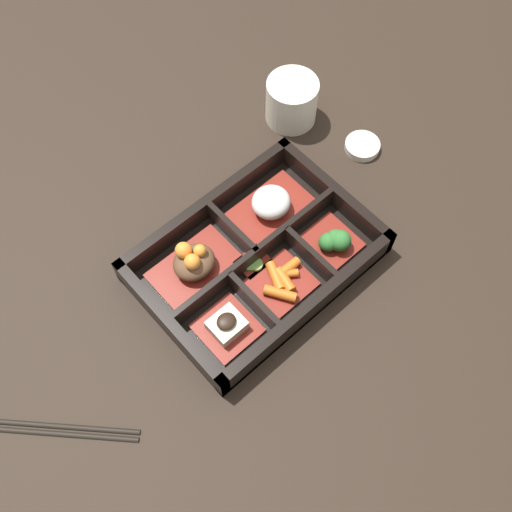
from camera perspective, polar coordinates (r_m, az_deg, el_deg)
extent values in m
plane|color=black|center=(0.84, 0.00, -0.79)|extent=(3.00, 3.00, 0.00)
cube|color=black|center=(0.83, 0.00, -0.64)|extent=(0.31, 0.22, 0.01)
cube|color=black|center=(0.79, 5.11, -5.09)|extent=(0.31, 0.01, 0.05)
cube|color=black|center=(0.86, -4.68, 4.53)|extent=(0.31, 0.01, 0.05)
cube|color=black|center=(0.78, -8.22, -6.58)|extent=(0.01, 0.22, 0.05)
cube|color=black|center=(0.87, 7.35, 5.76)|extent=(0.01, 0.22, 0.05)
cube|color=black|center=(0.82, 0.13, -0.20)|extent=(0.29, 0.01, 0.05)
cube|color=black|center=(0.79, -0.21, -4.60)|extent=(0.01, 0.09, 0.05)
cube|color=black|center=(0.82, 5.14, -0.16)|extent=(0.01, 0.09, 0.05)
cube|color=black|center=(0.83, -2.18, 2.07)|extent=(0.01, 0.10, 0.05)
cube|color=maroon|center=(0.82, -5.80, -1.18)|extent=(0.12, 0.08, 0.01)
ellipsoid|color=brown|center=(0.81, -5.91, -0.60)|extent=(0.06, 0.05, 0.03)
sphere|color=orange|center=(0.80, -6.93, 0.54)|extent=(0.02, 0.02, 0.02)
sphere|color=orange|center=(0.79, -5.37, 0.51)|extent=(0.02, 0.02, 0.02)
sphere|color=orange|center=(0.79, -6.09, -0.56)|extent=(0.02, 0.02, 0.02)
cube|color=maroon|center=(0.87, 1.41, 4.40)|extent=(0.12, 0.08, 0.01)
ellipsoid|color=silver|center=(0.85, 1.45, 5.13)|extent=(0.06, 0.05, 0.04)
cube|color=maroon|center=(0.79, -2.76, -6.89)|extent=(0.07, 0.07, 0.01)
cube|color=beige|center=(0.77, -2.80, -6.59)|extent=(0.04, 0.04, 0.02)
ellipsoid|color=black|center=(0.76, -2.84, -6.24)|extent=(0.03, 0.02, 0.01)
cube|color=maroon|center=(0.81, 2.45, -2.60)|extent=(0.08, 0.07, 0.01)
cylinder|color=#D1661E|center=(0.81, 2.80, -1.71)|extent=(0.04, 0.03, 0.01)
cylinder|color=#D1661E|center=(0.80, 2.75, -2.30)|extent=(0.02, 0.04, 0.01)
cylinder|color=#D1661E|center=(0.81, 3.16, -1.09)|extent=(0.03, 0.01, 0.01)
cylinder|color=#D1661E|center=(0.79, 2.32, -3.59)|extent=(0.03, 0.04, 0.01)
cylinder|color=#D1661E|center=(0.80, 1.78, -2.01)|extent=(0.03, 0.04, 0.01)
cube|color=maroon|center=(0.85, 7.14, 1.32)|extent=(0.07, 0.07, 0.01)
sphere|color=#2D6B2D|center=(0.83, 6.87, 1.31)|extent=(0.03, 0.03, 0.03)
sphere|color=#2D6B2D|center=(0.83, 8.03, 1.45)|extent=(0.03, 0.03, 0.03)
sphere|color=#2D6B2D|center=(0.83, 7.59, 1.62)|extent=(0.03, 0.03, 0.03)
cube|color=maroon|center=(0.82, -0.13, -0.74)|extent=(0.04, 0.04, 0.01)
cylinder|color=#75A84C|center=(0.82, -0.53, -0.69)|extent=(0.02, 0.02, 0.01)
cylinder|color=#75A84C|center=(0.82, -0.03, -0.82)|extent=(0.02, 0.02, 0.01)
cylinder|color=beige|center=(0.96, 3.41, 14.52)|extent=(0.08, 0.08, 0.07)
cylinder|color=#597A38|center=(0.93, 3.52, 15.85)|extent=(0.07, 0.07, 0.01)
cylinder|color=black|center=(0.80, -18.87, -15.66)|extent=(0.15, 0.16, 0.01)
cylinder|color=black|center=(0.80, -18.72, -15.03)|extent=(0.15, 0.16, 0.01)
cylinder|color=beige|center=(0.95, 10.08, 10.27)|extent=(0.05, 0.05, 0.01)
cylinder|color=black|center=(0.95, 10.12, 10.42)|extent=(0.04, 0.04, 0.00)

